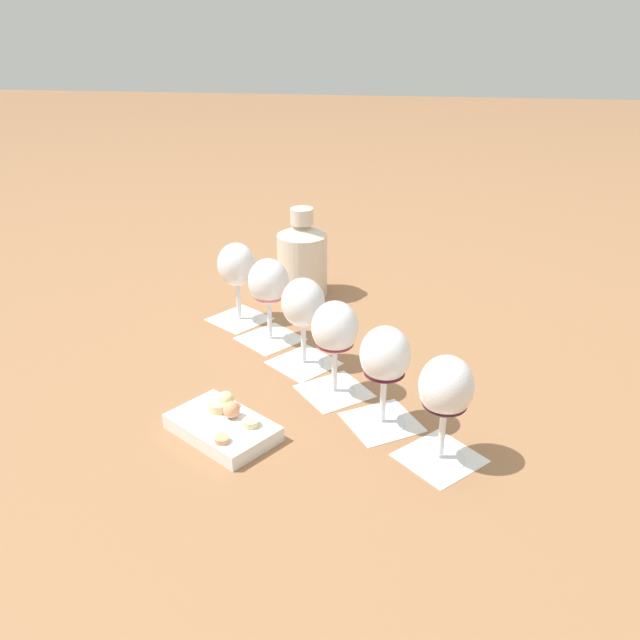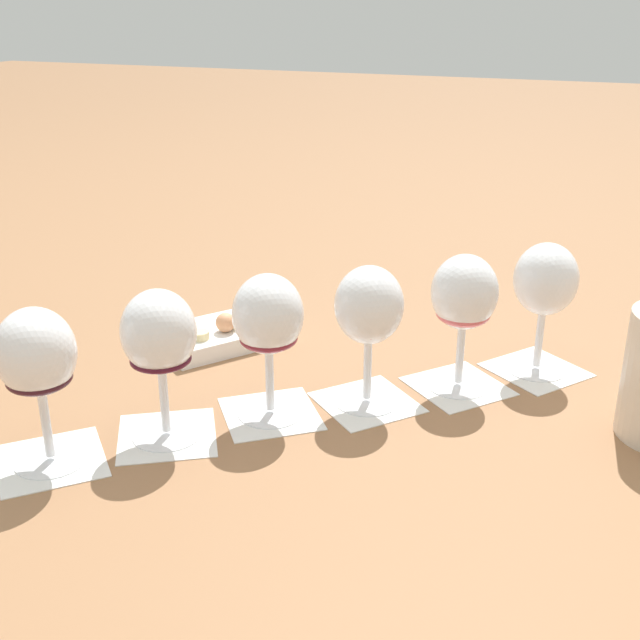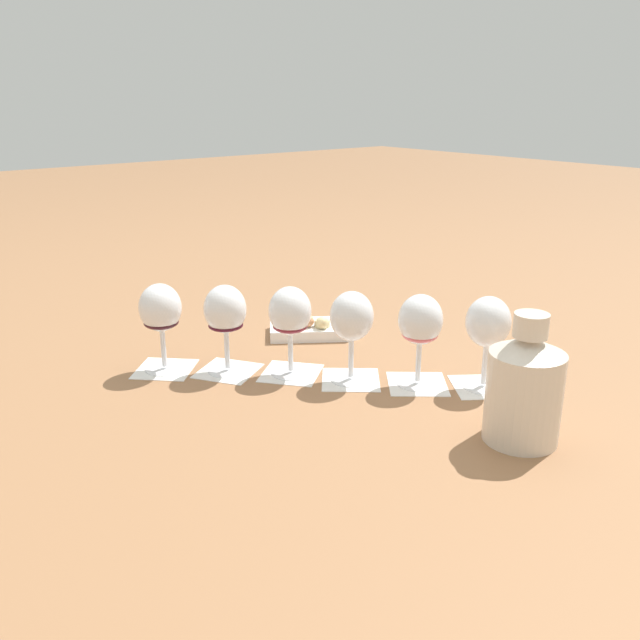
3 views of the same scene
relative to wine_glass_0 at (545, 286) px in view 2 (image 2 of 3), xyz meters
name	(u,v)px [view 2 (image 2 of 3)]	position (x,y,z in m)	size (l,w,h in m)	color
ground_plane	(319,409)	(0.20, -0.22, -0.11)	(8.00, 8.00, 0.00)	#936642
tasting_card_0	(536,370)	(0.00, 0.00, -0.11)	(0.15, 0.15, 0.00)	white
tasting_card_1	(458,386)	(0.08, -0.08, -0.11)	(0.15, 0.15, 0.00)	white
tasting_card_2	(367,402)	(0.16, -0.17, -0.11)	(0.15, 0.15, 0.00)	white
tasting_card_3	(271,413)	(0.23, -0.27, -0.11)	(0.15, 0.15, 0.00)	white
tasting_card_4	(167,435)	(0.32, -0.35, -0.11)	(0.15, 0.15, 0.00)	white
tasting_card_5	(51,460)	(0.41, -0.43, -0.11)	(0.15, 0.15, 0.00)	white
wine_glass_0	(545,286)	(0.00, 0.00, 0.00)	(0.08, 0.08, 0.17)	white
wine_glass_1	(464,300)	(0.08, -0.08, 0.00)	(0.08, 0.08, 0.17)	white
wine_glass_2	(369,313)	(0.16, -0.17, 0.00)	(0.08, 0.08, 0.17)	white
wine_glass_3	(268,322)	(0.23, -0.27, 0.00)	(0.08, 0.08, 0.17)	white
wine_glass_4	(159,340)	(0.32, -0.35, 0.00)	(0.08, 0.08, 0.17)	white
wine_glass_5	(37,361)	(0.41, -0.43, 0.00)	(0.08, 0.08, 0.17)	white
snack_dish	(223,333)	(0.07, -0.41, -0.10)	(0.20, 0.18, 0.05)	white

